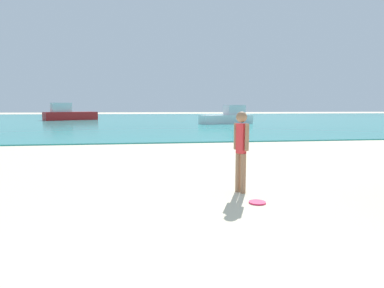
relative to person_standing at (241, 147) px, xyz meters
The scene contains 5 objects.
water 38.47m from the person_standing, 91.66° to the left, with size 160.00×60.00×0.06m, color teal.
person_standing is the anchor object (origin of this frame).
frisbee 1.12m from the person_standing, 82.93° to the right, with size 0.29×0.29×0.03m, color #E51E4C.
boat_near 24.88m from the person_standing, 76.00° to the left, with size 5.41×3.07×1.75m.
boat_far 36.77m from the person_standing, 107.69° to the left, with size 6.30×4.65×2.08m.
Camera 1 is at (-0.65, -0.04, 1.63)m, focal length 29.75 mm.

